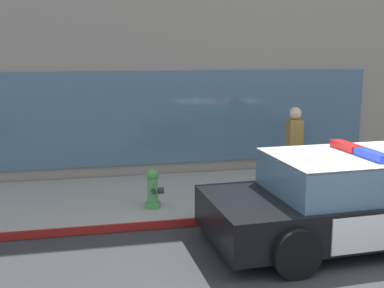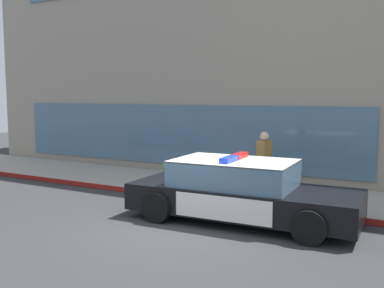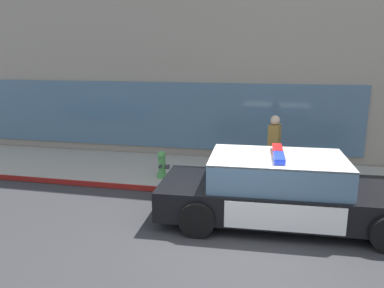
{
  "view_description": "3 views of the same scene",
  "coord_description": "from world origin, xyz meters",
  "views": [
    {
      "loc": [
        -3.18,
        -5.3,
        2.92
      ],
      "look_at": [
        -1.59,
        2.09,
        1.44
      ],
      "focal_mm": 44.23,
      "sensor_mm": 36.0,
      "label": 1
    },
    {
      "loc": [
        4.67,
        -7.88,
        2.82
      ],
      "look_at": [
        -0.86,
        2.08,
        1.55
      ],
      "focal_mm": 40.94,
      "sensor_mm": 36.0,
      "label": 2
    },
    {
      "loc": [
        0.64,
        -6.26,
        3.33
      ],
      "look_at": [
        -1.21,
        2.23,
        1.26
      ],
      "focal_mm": 34.89,
      "sensor_mm": 36.0,
      "label": 3
    }
  ],
  "objects": [
    {
      "name": "ground",
      "position": [
        0.0,
        0.0,
        0.0
      ],
      "size": [
        48.0,
        48.0,
        0.0
      ],
      "primitive_type": "plane",
      "color": "#303033"
    },
    {
      "name": "sidewalk",
      "position": [
        0.0,
        3.65,
        0.07
      ],
      "size": [
        48.0,
        3.0,
        0.15
      ],
      "primitive_type": "cube",
      "color": "#A39E93",
      "rests_on": "ground"
    },
    {
      "name": "curb_red_paint",
      "position": [
        0.0,
        2.14,
        0.08
      ],
      "size": [
        28.8,
        0.04,
        0.14
      ],
      "primitive_type": "cube",
      "color": "maroon",
      "rests_on": "ground"
    },
    {
      "name": "police_cruiser",
      "position": [
        0.93,
        1.07,
        0.68
      ],
      "size": [
        5.16,
        2.28,
        1.49
      ],
      "rotation": [
        0.0,
        0.0,
        0.04
      ],
      "color": "black",
      "rests_on": "ground"
    },
    {
      "name": "fire_hydrant",
      "position": [
        -2.15,
        2.83,
        0.5
      ],
      "size": [
        0.34,
        0.39,
        0.73
      ],
      "color": "#4C994C",
      "rests_on": "sidewalk"
    },
    {
      "name": "pedestrian_on_sidewalk",
      "position": [
        0.72,
        3.22,
        1.01
      ],
      "size": [
        0.34,
        0.44,
        1.71
      ],
      "rotation": [
        0.0,
        0.0,
        2.94
      ],
      "color": "#23232D",
      "rests_on": "sidewalk"
    }
  ]
}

